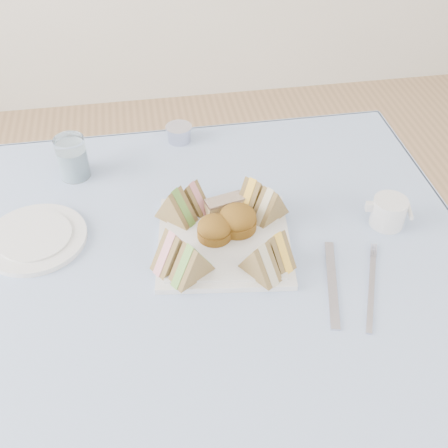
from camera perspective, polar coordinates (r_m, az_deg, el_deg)
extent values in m
cube|color=brown|center=(1.30, -1.16, -17.17)|extent=(0.90, 0.90, 0.74)
cube|color=#96A8D7|center=(1.00, -1.45, -6.17)|extent=(1.02, 1.02, 0.01)
cube|color=silver|center=(1.06, 0.00, -1.76)|extent=(0.28, 0.28, 0.01)
cylinder|color=brown|center=(1.05, -0.98, -0.50)|extent=(0.07, 0.07, 0.04)
cylinder|color=brown|center=(1.06, 1.38, 0.45)|extent=(0.08, 0.08, 0.05)
cube|color=beige|center=(1.10, 0.09, 1.85)|extent=(0.08, 0.05, 0.04)
cylinder|color=silver|center=(1.13, -18.61, -1.41)|extent=(0.23, 0.23, 0.01)
cylinder|color=white|center=(1.25, -15.16, 6.52)|extent=(0.07, 0.07, 0.09)
cylinder|color=#B4B2C6|center=(1.34, -4.58, 9.08)|extent=(0.08, 0.08, 0.03)
cube|color=#B4B2C6|center=(1.01, 10.91, -5.91)|extent=(0.07, 0.20, 0.00)
cube|color=#B4B2C6|center=(1.01, 14.71, -6.80)|extent=(0.08, 0.17, 0.00)
cylinder|color=silver|center=(1.14, 16.39, 1.16)|extent=(0.08, 0.08, 0.06)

